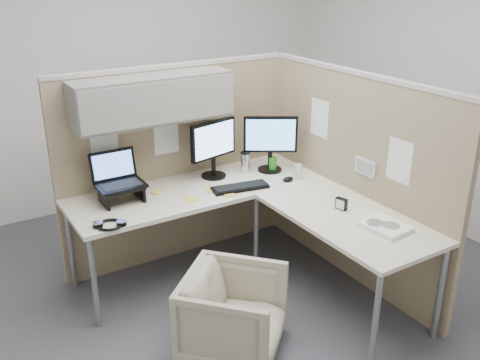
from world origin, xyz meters
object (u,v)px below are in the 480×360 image
desk (252,205)px  keyboard (240,187)px  monitor_left (213,144)px  office_chair (233,310)px

desk → keyboard: size_ratio=4.57×
keyboard → desk: bearing=-89.7°
desk → monitor_left: bearing=91.2°
desk → keyboard: (0.04, 0.22, 0.05)m
desk → keyboard: keyboard is taller
office_chair → keyboard: keyboard is taller
monitor_left → keyboard: 0.42m
office_chair → desk: bearing=6.1°
desk → monitor_left: size_ratio=4.29×
monitor_left → keyboard: size_ratio=1.06×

